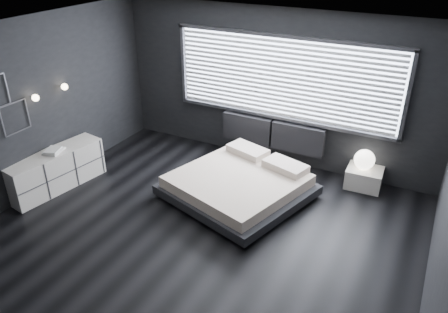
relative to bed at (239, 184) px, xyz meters
The scene contains 11 objects.
room 1.69m from the bed, 93.62° to the right, with size 6.04×6.00×2.80m.
window 2.01m from the bed, 85.23° to the left, with size 4.14×0.09×1.52m.
headboard 1.45m from the bed, 90.44° to the left, with size 1.96×0.16×0.52m.
sconce_near 3.47m from the bed, 158.23° to the right, with size 0.18×0.11×0.11m.
sconce_far 3.31m from the bed, 168.87° to the right, with size 0.18×0.11×0.11m.
wall_art_lower 3.60m from the bed, 153.35° to the right, with size 0.01×0.48×0.48m.
bed is the anchor object (origin of this frame).
nightstand 2.16m from the bed, 35.97° to the left, with size 0.58×0.48×0.34m, color silver.
orb_lamp 2.14m from the bed, 36.59° to the left, with size 0.34×0.34×0.34m, color white.
dresser 3.08m from the bed, 157.94° to the right, with size 0.72×1.71×0.66m.
book_stack 3.10m from the bed, 158.11° to the right, with size 0.32×0.37×0.07m.
Camera 1 is at (2.68, -4.27, 3.92)m, focal length 35.00 mm.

